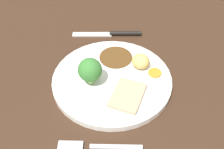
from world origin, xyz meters
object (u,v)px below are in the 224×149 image
(dinner_plate, at_px, (112,80))
(meat_slice_main, at_px, (128,95))
(broccoli_floret, at_px, (90,70))
(knife, at_px, (113,34))
(roast_potato_left, at_px, (141,61))
(fork, at_px, (97,147))
(carrot_coin_front, at_px, (155,73))

(dinner_plate, distance_m, meat_slice_main, 0.06)
(meat_slice_main, xyz_separation_m, broccoli_floret, (0.04, 0.08, 0.03))
(dinner_plate, height_order, knife, dinner_plate)
(dinner_plate, height_order, roast_potato_left, roast_potato_left)
(meat_slice_main, relative_size, fork, 0.54)
(carrot_coin_front, xyz_separation_m, knife, (0.16, 0.09, -0.01))
(roast_potato_left, bearing_deg, broccoli_floret, 115.23)
(fork, xyz_separation_m, knife, (0.34, -0.03, 0.00))
(roast_potato_left, xyz_separation_m, knife, (0.14, 0.06, -0.03))
(carrot_coin_front, height_order, fork, carrot_coin_front)
(broccoli_floret, bearing_deg, knife, -13.67)
(carrot_coin_front, relative_size, fork, 0.20)
(knife, bearing_deg, fork, 85.03)
(meat_slice_main, relative_size, knife, 0.45)
(broccoli_floret, height_order, fork, broccoli_floret)
(carrot_coin_front, distance_m, fork, 0.22)
(dinner_plate, distance_m, knife, 0.18)
(dinner_plate, xyz_separation_m, meat_slice_main, (-0.05, -0.03, 0.01))
(meat_slice_main, relative_size, broccoli_floret, 1.32)
(dinner_plate, relative_size, knife, 1.42)
(carrot_coin_front, relative_size, knife, 0.16)
(dinner_plate, xyz_separation_m, roast_potato_left, (0.04, -0.06, 0.02))
(roast_potato_left, distance_m, broccoli_floret, 0.12)
(broccoli_floret, bearing_deg, roast_potato_left, -64.77)
(dinner_plate, bearing_deg, carrot_coin_front, -81.43)
(broccoli_floret, distance_m, fork, 0.16)
(dinner_plate, bearing_deg, fork, 171.48)
(dinner_plate, distance_m, roast_potato_left, 0.08)
(roast_potato_left, xyz_separation_m, broccoli_floret, (-0.05, 0.11, 0.02))
(roast_potato_left, distance_m, fork, 0.22)
(dinner_plate, height_order, fork, dinner_plate)
(carrot_coin_front, bearing_deg, fork, 146.16)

